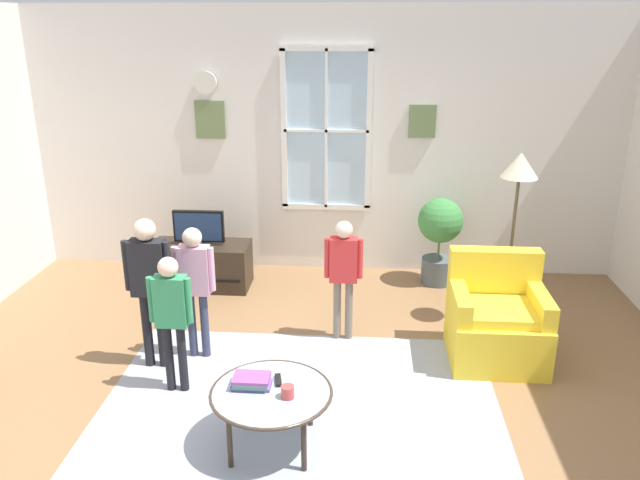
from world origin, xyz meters
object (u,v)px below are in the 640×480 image
Objects in this scene: tv_stand at (201,265)px; book_stack at (251,381)px; floor_lamp at (518,183)px; coffee_table at (271,395)px; person_black_shirt at (149,276)px; person_pink_shirt at (195,278)px; remote_near_books at (278,380)px; person_red_shirt at (344,267)px; potted_plant_by_window at (440,233)px; television at (199,227)px; armchair at (496,321)px; cup at (288,392)px; person_green_shirt at (171,309)px.

tv_stand is 2.71m from book_stack.
floor_lamp is (2.04, 1.87, 0.90)m from book_stack.
coffee_table is 1.50m from person_black_shirt.
person_black_shirt is 0.37m from person_pink_shirt.
remote_near_books is at bearing -51.09° from person_pink_shirt.
person_red_shirt is at bearing -165.01° from floor_lamp.
potted_plant_by_window reaches higher than book_stack.
coffee_table is at bearing -115.78° from potted_plant_by_window.
person_black_shirt is at bearing -158.98° from person_red_shirt.
person_red_shirt reaches higher than coffee_table.
armchair is (2.82, -1.27, -0.34)m from television.
person_black_shirt is at bearing -88.75° from tv_stand.
coffee_table is 3.16m from potted_plant_by_window.
potted_plant_by_window is at bearing 38.55° from person_pink_shirt.
television is 1.48m from person_pink_shirt.
person_red_shirt is at bearing 169.81° from armchair.
book_stack reaches higher than tv_stand.
remote_near_books is 0.15× the size of potted_plant_by_window.
person_black_shirt is at bearing -142.42° from potted_plant_by_window.
armchair is 2.51m from person_pink_shirt.
remote_near_books is (0.17, 0.07, -0.03)m from book_stack.
armchair is 0.69× the size of person_black_shirt.
remote_near_books is (1.16, -2.45, -0.24)m from television.
book_stack is 1.28m from person_pink_shirt.
cup is at bearing -63.86° from remote_near_books.
person_red_shirt reaches higher than person_green_shirt.
cup is (1.25, -2.62, -0.21)m from television.
tv_stand is 1.56m from person_pink_shirt.
tv_stand is 1.71m from person_black_shirt.
person_green_shirt is (-2.51, -0.69, 0.36)m from armchair.
person_pink_shirt is 2.87m from floor_lamp.
potted_plant_by_window reaches higher than cup.
tv_stand is 1.91m from person_red_shirt.
armchair reaches higher than coffee_table.
book_stack reaches higher than coffee_table.
person_red_shirt is 1.64m from potted_plant_by_window.
floor_lamp reaches higher than potted_plant_by_window.
potted_plant_by_window is (-0.31, 1.55, 0.24)m from armchair.
floor_lamp is at bearing 42.59° from book_stack.
tv_stand is at bearing 115.40° from cup.
armchair is 0.76× the size of person_pink_shirt.
book_stack is 0.16× the size of floor_lamp.
person_red_shirt is (0.29, 1.58, 0.23)m from cup.
armchair is at bearing 37.42° from coffee_table.
person_black_shirt is 1.35× the size of potted_plant_by_window.
person_pink_shirt is (-2.47, -0.17, 0.39)m from armchair.
television is at bearing 98.97° from person_green_shirt.
television is 2.71m from book_stack.
potted_plant_by_window is (2.19, 2.24, -0.11)m from person_green_shirt.
armchair is at bearing 15.32° from person_green_shirt.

